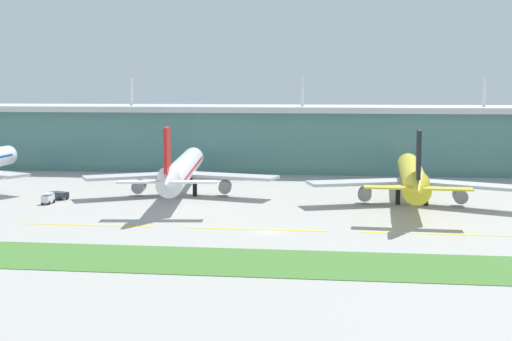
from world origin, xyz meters
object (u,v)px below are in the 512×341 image
object	(u,v)px
airliner_near_middle	(183,170)
airliner_far_middle	(412,177)
pushback_tug	(59,195)
baggage_cart	(48,199)

from	to	relation	value
airliner_near_middle	airliner_far_middle	world-z (taller)	same
pushback_tug	airliner_far_middle	bearing A→B (deg)	2.77
baggage_cart	pushback_tug	distance (m)	6.64
airliner_near_middle	pushback_tug	world-z (taller)	airliner_near_middle
airliner_far_middle	baggage_cart	xyz separation A→B (m)	(-84.36, -10.73, -5.18)
baggage_cart	pushback_tug	xyz separation A→B (m)	(-0.04, 6.64, -0.16)
airliner_far_middle	airliner_near_middle	bearing A→B (deg)	173.19
baggage_cart	airliner_far_middle	bearing A→B (deg)	7.25
airliner_near_middle	pushback_tug	xyz separation A→B (m)	(-28.18, -10.80, -5.36)
airliner_near_middle	pushback_tug	size ratio (longest dim) A/B	14.09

